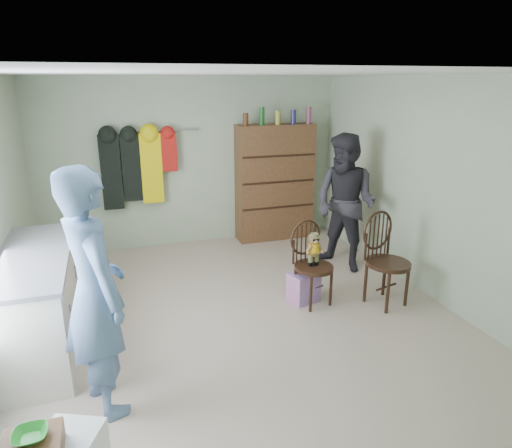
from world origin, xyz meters
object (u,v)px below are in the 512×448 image
object	(u,v)px
chair_front	(311,257)
counter	(39,301)
chair_far	(384,256)
dresser	(275,182)

from	to	relation	value
chair_front	counter	bearing A→B (deg)	167.70
chair_far	dresser	world-z (taller)	dresser
chair_front	chair_far	world-z (taller)	chair_far
chair_front	dresser	bearing A→B (deg)	66.90
counter	chair_front	world-z (taller)	chair_front
chair_front	dresser	world-z (taller)	dresser
dresser	chair_far	bearing A→B (deg)	-81.53
chair_far	dresser	distance (m)	2.56
chair_front	chair_far	xyz separation A→B (m)	(0.77, -0.25, 0.02)
counter	chair_far	bearing A→B (deg)	-3.45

